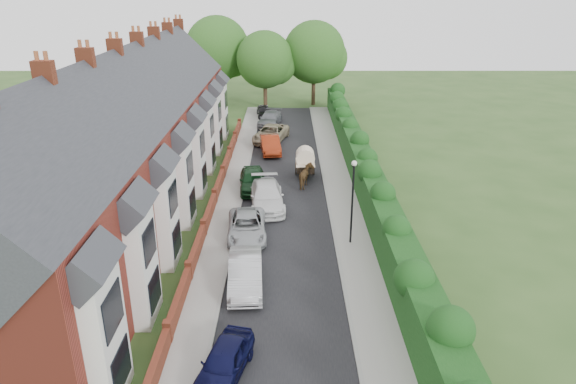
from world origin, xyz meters
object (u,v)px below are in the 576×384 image
Objects in this scene: car_green at (253,180)px; car_beige at (271,134)px; lamppost at (353,192)px; car_navy at (224,361)px; car_red at (270,144)px; car_silver_b at (247,226)px; horse at (306,177)px; horse_cart at (305,160)px; car_black at (264,111)px; car_white at (267,196)px; car_silver_a at (245,273)px; car_grey at (270,119)px.

car_green reaches higher than car_beige.
car_navy is at bearing -119.28° from lamppost.
car_red is at bearing 78.89° from car_green.
car_red is at bearing 82.97° from car_silver_b.
horse_cart is at bearing -78.15° from horse.
car_red is at bearing -59.44° from horse.
car_red reaches higher than car_navy.
car_black is 1.15× the size of horse_cart.
lamppost is 1.52× the size of horse_cart.
horse is at bearing 47.08° from car_white.
car_silver_a is 0.94× the size of car_grey.
car_grey is at bearing 85.58° from car_white.
car_silver_a is 13.21m from car_green.
car_beige is at bearing 85.04° from car_white.
lamppost is 28.24m from car_grey.
lamppost is at bearing -58.59° from car_green.
horse_cart reaches higher than car_black.
lamppost reaches higher than horse.
car_grey is (-0.48, 22.15, -0.07)m from car_white.
car_beige is at bearing 106.56° from horse_cart.
lamppost is 18.73m from car_red.
car_silver_b reaches higher than car_black.
car_green is 18.97m from car_grey.
car_black is (-1.30, 26.05, -0.13)m from car_white.
lamppost is at bearing -12.65° from car_silver_b.
horse_cart is at bearing -72.54° from car_red.
car_red is at bearing 85.00° from car_white.
car_black is at bearing 110.66° from car_beige.
car_silver_a is 26.02m from car_beige.
car_silver_b reaches higher than car_navy.
car_green is 0.93× the size of car_grey.
car_white is at bearing -79.10° from car_grey.
horse_cart is at bearing -59.04° from car_beige.
horse reaches higher than car_navy.
car_silver_a is at bearing -98.45° from car_red.
car_black is (-0.82, 3.90, -0.06)m from car_grey.
car_green is at bearing 103.82° from car_navy.
car_grey reaches higher than car_navy.
car_silver_b is at bearing -93.70° from car_green.
car_green is at bearing 104.57° from car_white.
lamppost is 1.32× the size of car_black.
horse is at bearing -78.31° from car_red.
horse_cart is (2.80, 5.91, 0.60)m from car_white.
horse is (3.00, -12.32, 0.10)m from car_beige.
car_red is 13.71m from car_black.
car_silver_b is (-6.14, 0.94, -2.61)m from lamppost.
horse_cart is (-2.30, 11.33, -1.90)m from lamppost.
car_beige is at bearing 85.28° from car_silver_a.
car_beige is (-0.05, 3.62, 0.00)m from car_red.
car_red is 1.37× the size of horse_cart.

